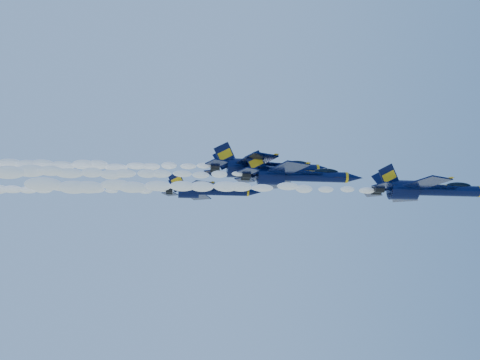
{
  "coord_description": "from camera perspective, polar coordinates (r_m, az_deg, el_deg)",
  "views": [
    {
      "loc": [
        -13.15,
        -86.56,
        129.9
      ],
      "look_at": [
        -4.51,
        -1.69,
        153.15
      ],
      "focal_mm": 45.0,
      "sensor_mm": 36.0,
      "label": 1
    }
  ],
  "objects": [
    {
      "name": "smoke_trail_jet_second",
      "position": [
        87.92,
        -13.62,
        0.66
      ],
      "size": [
        42.34,
        2.03,
        1.82
      ],
      "primitive_type": "ellipsoid",
      "color": "white"
    },
    {
      "name": "smoke_trail_jet_lead",
      "position": [
        74.26,
        -3.08,
        -0.69
      ],
      "size": [
        42.34,
        1.83,
        1.64
      ],
      "primitive_type": "ellipsoid",
      "color": "white"
    },
    {
      "name": "jet_lead",
      "position": [
        80.67,
        17.34,
        -0.89
      ],
      "size": [
        16.38,
        13.44,
        6.09
      ],
      "color": "black"
    },
    {
      "name": "jet_second",
      "position": [
        88.75,
        5.22,
        0.41
      ],
      "size": [
        18.18,
        14.91,
        6.75
      ],
      "color": "black"
    },
    {
      "name": "jet_fourth",
      "position": [
        99.64,
        -3.09,
        -1.03
      ],
      "size": [
        15.8,
        12.96,
        5.87
      ],
      "color": "black"
    },
    {
      "name": "smoke_trail_jet_fourth",
      "position": [
        102.19,
        -18.93,
        -0.8
      ],
      "size": [
        42.34,
        1.76,
        1.58
      ],
      "primitive_type": "ellipsoid",
      "color": "white"
    },
    {
      "name": "smoke_trail_jet_third",
      "position": [
        92.5,
        -15.94,
        1.38
      ],
      "size": [
        42.34,
        2.14,
        1.93
      ],
      "primitive_type": "ellipsoid",
      "color": "white"
    },
    {
      "name": "jet_third",
      "position": [
        92.0,
        2.38,
        1.15
      ],
      "size": [
        19.2,
        15.75,
        7.13
      ],
      "color": "black"
    }
  ]
}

